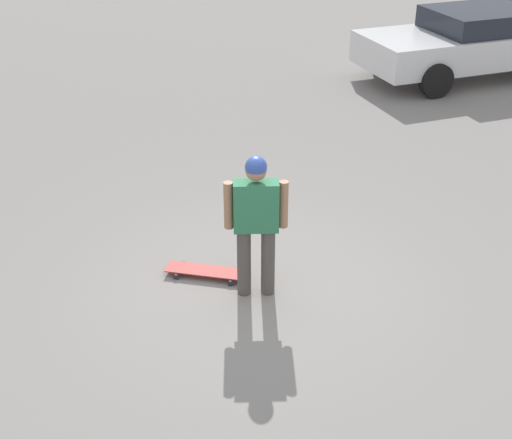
% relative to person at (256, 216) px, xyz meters
% --- Properties ---
extents(ground_plane, '(220.00, 220.00, 0.00)m').
position_rel_person_xyz_m(ground_plane, '(0.00, 0.00, -0.92)').
color(ground_plane, gray).
extents(person, '(0.31, 0.63, 1.58)m').
position_rel_person_xyz_m(person, '(0.00, 0.00, 0.00)').
color(person, '#4C4742').
rests_on(person, ground_plane).
extents(skateboard, '(0.30, 0.91, 0.08)m').
position_rel_person_xyz_m(skateboard, '(-0.20, -0.61, -0.86)').
color(skateboard, '#A5332D').
rests_on(skateboard, ground_plane).
extents(car_parked_near, '(4.01, 4.89, 1.33)m').
position_rel_person_xyz_m(car_parked_near, '(-8.50, 2.69, -0.21)').
color(car_parked_near, silver).
rests_on(car_parked_near, ground_plane).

